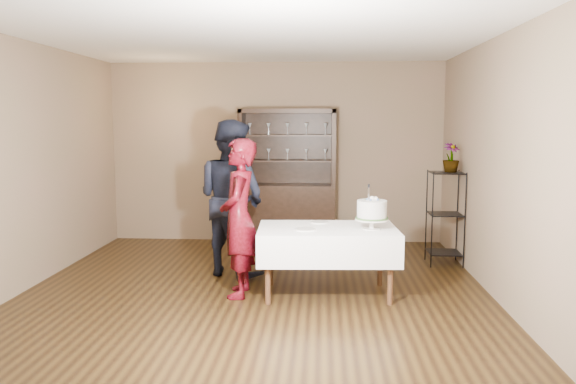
% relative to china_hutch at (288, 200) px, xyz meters
% --- Properties ---
extents(floor, '(5.00, 5.00, 0.00)m').
position_rel_china_hutch_xyz_m(floor, '(-0.20, -2.25, -0.66)').
color(floor, black).
rests_on(floor, ground).
extents(ceiling, '(5.00, 5.00, 0.00)m').
position_rel_china_hutch_xyz_m(ceiling, '(-0.20, -2.25, 2.04)').
color(ceiling, white).
rests_on(ceiling, back_wall).
extents(back_wall, '(5.00, 0.02, 2.70)m').
position_rel_china_hutch_xyz_m(back_wall, '(-0.20, 0.25, 0.69)').
color(back_wall, '#73664A').
rests_on(back_wall, floor).
extents(wall_left, '(0.02, 5.00, 2.70)m').
position_rel_china_hutch_xyz_m(wall_left, '(-2.70, -2.25, 0.69)').
color(wall_left, '#73664A').
rests_on(wall_left, floor).
extents(wall_right, '(0.02, 5.00, 2.70)m').
position_rel_china_hutch_xyz_m(wall_right, '(2.30, -2.25, 0.69)').
color(wall_right, '#73664A').
rests_on(wall_right, floor).
extents(china_hutch, '(1.40, 0.48, 2.00)m').
position_rel_china_hutch_xyz_m(china_hutch, '(0.00, 0.00, 0.00)').
color(china_hutch, black).
rests_on(china_hutch, floor).
extents(plant_etagere, '(0.42, 0.42, 1.20)m').
position_rel_china_hutch_xyz_m(plant_etagere, '(2.08, -1.05, -0.01)').
color(plant_etagere, black).
rests_on(plant_etagere, floor).
extents(cake_table, '(1.49, 0.96, 0.72)m').
position_rel_china_hutch_xyz_m(cake_table, '(0.57, -2.42, -0.11)').
color(cake_table, white).
rests_on(cake_table, floor).
extents(woman, '(0.42, 0.62, 1.65)m').
position_rel_china_hutch_xyz_m(woman, '(-0.35, -2.51, 0.16)').
color(woman, '#330408').
rests_on(woman, floor).
extents(man, '(1.14, 1.08, 1.85)m').
position_rel_china_hutch_xyz_m(man, '(-0.57, -1.69, 0.26)').
color(man, black).
rests_on(man, floor).
extents(cake, '(0.34, 0.34, 0.47)m').
position_rel_china_hutch_xyz_m(cake, '(1.02, -2.48, 0.24)').
color(cake, white).
rests_on(cake, cake_table).
extents(plate_near, '(0.29, 0.29, 0.01)m').
position_rel_china_hutch_xyz_m(plate_near, '(0.34, -2.58, 0.06)').
color(plate_near, white).
rests_on(plate_near, cake_table).
extents(plate_far, '(0.26, 0.26, 0.01)m').
position_rel_china_hutch_xyz_m(plate_far, '(0.48, -2.15, 0.06)').
color(plate_far, white).
rests_on(plate_far, cake_table).
extents(potted_plant, '(0.28, 0.28, 0.37)m').
position_rel_china_hutch_xyz_m(potted_plant, '(2.12, -1.06, 0.71)').
color(potted_plant, '#3E6630').
rests_on(potted_plant, plant_etagere).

